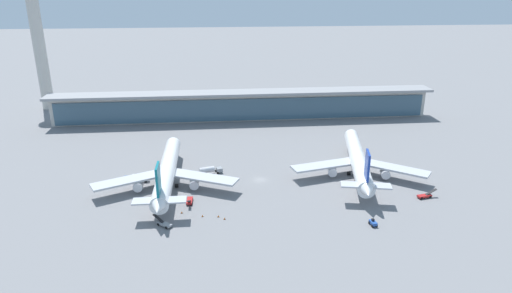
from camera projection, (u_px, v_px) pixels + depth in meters
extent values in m
plane|color=slate|center=(260.00, 180.00, 162.63)|extent=(1200.00, 1200.00, 0.00)
cylinder|color=white|center=(167.00, 170.00, 157.22)|extent=(6.05, 54.49, 5.74)
cone|color=white|center=(174.00, 142.00, 184.84)|extent=(5.66, 5.20, 5.63)
cone|color=white|center=(158.00, 208.00, 129.67)|extent=(5.20, 6.35, 5.17)
cube|color=black|center=(173.00, 142.00, 181.42)|extent=(4.32, 2.40, 0.69)
cube|color=#B7BABF|center=(129.00, 180.00, 151.80)|extent=(25.05, 16.43, 0.69)
cube|color=#B7BABF|center=(203.00, 177.00, 153.98)|extent=(24.99, 16.66, 0.69)
cylinder|color=silver|center=(138.00, 186.00, 152.19)|extent=(3.19, 4.18, 3.17)
cylinder|color=silver|center=(194.00, 183.00, 153.85)|extent=(3.19, 4.18, 3.17)
cube|color=#0F6B7A|center=(158.00, 179.00, 132.02)|extent=(0.73, 6.93, 8.91)
cube|color=#B7BABF|center=(159.00, 201.00, 133.31)|extent=(15.87, 4.45, 0.50)
cylinder|color=black|center=(158.00, 186.00, 155.79)|extent=(1.20, 1.39, 1.39)
cylinder|color=black|center=(177.00, 186.00, 156.35)|extent=(1.20, 1.39, 1.39)
cylinder|color=black|center=(173.00, 160.00, 179.22)|extent=(1.20, 1.39, 1.39)
cylinder|color=white|center=(358.00, 159.00, 167.21)|extent=(16.86, 54.47, 5.74)
cone|color=white|center=(351.00, 134.00, 194.79)|extent=(6.57, 6.22, 5.63)
cone|color=white|center=(367.00, 192.00, 139.70)|extent=(6.36, 7.25, 5.17)
cube|color=black|center=(351.00, 134.00, 191.37)|extent=(4.70, 3.21, 0.69)
cube|color=#B7BABF|center=(324.00, 165.00, 164.14)|extent=(25.55, 12.17, 0.69)
cube|color=#B7BABF|center=(394.00, 168.00, 161.63)|extent=(23.42, 20.21, 0.69)
cylinder|color=silver|center=(332.00, 171.00, 163.98)|extent=(3.96, 4.72, 3.17)
cylinder|color=silver|center=(385.00, 173.00, 162.07)|extent=(3.96, 4.72, 3.17)
cube|color=#193899|center=(367.00, 165.00, 142.04)|extent=(2.11, 6.92, 8.91)
cube|color=#B7BABF|center=(366.00, 185.00, 143.33)|extent=(16.40, 7.53, 0.50)
cylinder|color=black|center=(349.00, 173.00, 166.38)|extent=(1.45, 1.60, 1.39)
cylinder|color=black|center=(366.00, 174.00, 165.74)|extent=(1.45, 1.60, 1.39)
cylinder|color=black|center=(351.00, 150.00, 189.18)|extent=(1.45, 1.60, 1.39)
cube|color=#234C9E|center=(127.00, 179.00, 160.61)|extent=(2.06, 2.45, 1.50)
cylinder|color=silver|center=(140.00, 177.00, 160.70)|extent=(5.65, 2.24, 2.10)
cylinder|color=black|center=(129.00, 182.00, 159.90)|extent=(0.91, 0.30, 0.90)
cylinder|color=black|center=(130.00, 179.00, 161.97)|extent=(0.91, 0.30, 0.90)
cylinder|color=black|center=(146.00, 181.00, 160.29)|extent=(0.91, 0.30, 0.90)
cylinder|color=black|center=(147.00, 179.00, 162.36)|extent=(0.91, 0.30, 0.90)
cube|color=#B21E1E|center=(190.00, 201.00, 145.50)|extent=(2.00, 4.87, 0.60)
cube|color=black|center=(189.00, 201.00, 142.85)|extent=(1.07, 3.99, 1.72)
cylinder|color=black|center=(192.00, 204.00, 144.07)|extent=(0.32, 0.91, 0.90)
cylinder|color=black|center=(187.00, 204.00, 143.98)|extent=(0.32, 0.91, 0.90)
cylinder|color=black|center=(193.00, 199.00, 147.22)|extent=(0.32, 0.91, 0.90)
cylinder|color=black|center=(188.00, 199.00, 147.13)|extent=(0.32, 0.91, 0.90)
cube|color=#234C9E|center=(373.00, 223.00, 131.77)|extent=(1.79, 2.94, 0.90)
cube|color=black|center=(373.00, 220.00, 131.77)|extent=(0.77, 0.77, 0.70)
cylinder|color=black|center=(377.00, 225.00, 131.16)|extent=(0.38, 0.92, 0.90)
cylinder|color=black|center=(372.00, 226.00, 130.88)|extent=(0.38, 0.92, 0.90)
cylinder|color=black|center=(374.00, 222.00, 132.96)|extent=(0.38, 0.92, 0.90)
cylinder|color=black|center=(369.00, 223.00, 132.68)|extent=(0.38, 0.92, 0.90)
cube|color=#B21E1E|center=(424.00, 196.00, 148.77)|extent=(5.07, 2.74, 0.60)
cube|color=black|center=(431.00, 192.00, 149.08)|extent=(4.05, 1.69, 1.72)
cylinder|color=black|center=(427.00, 195.00, 150.09)|extent=(0.94, 0.46, 0.90)
cylinder|color=black|center=(430.00, 197.00, 148.60)|extent=(0.94, 0.46, 0.90)
cylinder|color=black|center=(418.00, 196.00, 149.14)|extent=(0.94, 0.46, 0.90)
cylinder|color=black|center=(422.00, 198.00, 147.66)|extent=(0.94, 0.46, 0.90)
cube|color=gray|center=(164.00, 224.00, 131.38)|extent=(4.80, 4.51, 0.60)
cube|color=black|center=(158.00, 218.00, 132.33)|extent=(3.57, 3.28, 1.72)
cylinder|color=black|center=(158.00, 224.00, 131.76)|extent=(0.86, 0.80, 0.90)
cylinder|color=black|center=(163.00, 222.00, 133.03)|extent=(0.86, 0.80, 0.90)
cylinder|color=black|center=(166.00, 228.00, 129.94)|extent=(0.86, 0.80, 0.90)
cylinder|color=black|center=(171.00, 225.00, 131.20)|extent=(0.86, 0.80, 0.90)
cube|color=gray|center=(219.00, 170.00, 168.46)|extent=(2.59, 2.86, 1.50)
cylinder|color=silver|center=(207.00, 170.00, 166.54)|extent=(5.96, 3.57, 2.10)
cylinder|color=black|center=(216.00, 171.00, 169.35)|extent=(0.94, 0.52, 0.90)
cylinder|color=black|center=(218.00, 173.00, 167.42)|extent=(0.94, 0.52, 0.90)
cylinder|color=black|center=(201.00, 173.00, 167.36)|extent=(0.94, 0.52, 0.90)
cylinder|color=black|center=(203.00, 175.00, 165.43)|extent=(0.94, 0.52, 0.90)
cube|color=beige|center=(244.00, 106.00, 232.63)|extent=(191.27, 8.00, 14.00)
cube|color=#3D5B70|center=(244.00, 110.00, 228.85)|extent=(187.44, 0.50, 11.20)
cube|color=gray|center=(244.00, 93.00, 228.16)|extent=(195.09, 12.80, 1.20)
cylinder|color=beige|center=(40.00, 52.00, 244.83)|extent=(6.40, 6.40, 63.68)
cone|color=orange|center=(182.00, 212.00, 138.97)|extent=(0.44, 0.44, 0.70)
cube|color=black|center=(182.00, 213.00, 139.09)|extent=(0.62, 0.62, 0.04)
cone|color=orange|center=(225.00, 218.00, 135.35)|extent=(0.44, 0.44, 0.70)
cube|color=black|center=(225.00, 219.00, 135.46)|extent=(0.62, 0.62, 0.04)
cone|color=orange|center=(203.00, 216.00, 136.92)|extent=(0.44, 0.44, 0.70)
cube|color=black|center=(203.00, 217.00, 137.03)|extent=(0.62, 0.62, 0.04)
cone|color=orange|center=(218.00, 216.00, 136.72)|extent=(0.44, 0.44, 0.70)
cube|color=black|center=(218.00, 217.00, 136.83)|extent=(0.62, 0.62, 0.04)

